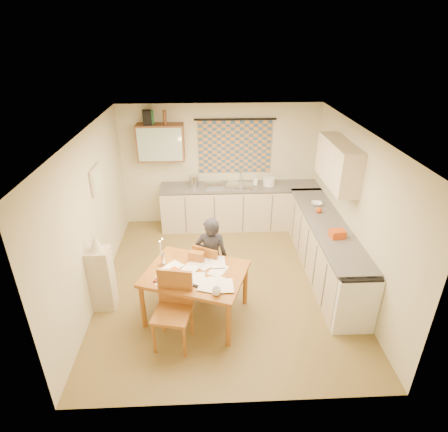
{
  "coord_description": "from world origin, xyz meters",
  "views": [
    {
      "loc": [
        -0.26,
        -5.06,
        3.8
      ],
      "look_at": [
        -0.01,
        0.2,
        1.13
      ],
      "focal_mm": 30.0,
      "sensor_mm": 36.0,
      "label": 1
    }
  ],
  "objects_px": {
    "person": "(211,257)",
    "dining_table": "(196,293)",
    "counter_right": "(324,247)",
    "chair_far": "(211,277)",
    "stove": "(350,295)",
    "counter_back": "(242,206)",
    "shelf_stand": "(102,279)"
  },
  "relations": [
    {
      "from": "stove",
      "to": "chair_far",
      "type": "xyz_separation_m",
      "value": [
        -1.94,
        0.74,
        -0.17
      ]
    },
    {
      "from": "counter_back",
      "to": "dining_table",
      "type": "height_order",
      "value": "counter_back"
    },
    {
      "from": "counter_back",
      "to": "dining_table",
      "type": "distance_m",
      "value": 2.86
    },
    {
      "from": "stove",
      "to": "counter_right",
      "type": "bearing_deg",
      "value": 90.0
    },
    {
      "from": "counter_right",
      "to": "chair_far",
      "type": "relative_size",
      "value": 3.23
    },
    {
      "from": "counter_back",
      "to": "shelf_stand",
      "type": "bearing_deg",
      "value": -132.82
    },
    {
      "from": "counter_back",
      "to": "shelf_stand",
      "type": "relative_size",
      "value": 3.32
    },
    {
      "from": "stove",
      "to": "shelf_stand",
      "type": "xyz_separation_m",
      "value": [
        -3.54,
        0.48,
        0.05
      ]
    },
    {
      "from": "counter_back",
      "to": "chair_far",
      "type": "height_order",
      "value": "counter_back"
    },
    {
      "from": "counter_right",
      "to": "chair_far",
      "type": "height_order",
      "value": "counter_right"
    },
    {
      "from": "person",
      "to": "shelf_stand",
      "type": "height_order",
      "value": "person"
    },
    {
      "from": "counter_right",
      "to": "chair_far",
      "type": "xyz_separation_m",
      "value": [
        -1.94,
        -0.53,
        -0.17
      ]
    },
    {
      "from": "counter_back",
      "to": "stove",
      "type": "bearing_deg",
      "value": -66.84
    },
    {
      "from": "counter_right",
      "to": "person",
      "type": "height_order",
      "value": "person"
    },
    {
      "from": "counter_back",
      "to": "dining_table",
      "type": "xyz_separation_m",
      "value": [
        -0.9,
        -2.71,
        -0.07
      ]
    },
    {
      "from": "counter_back",
      "to": "dining_table",
      "type": "relative_size",
      "value": 2.04
    },
    {
      "from": "counter_back",
      "to": "person",
      "type": "height_order",
      "value": "person"
    },
    {
      "from": "dining_table",
      "to": "counter_back",
      "type": "bearing_deg",
      "value": 91.31
    },
    {
      "from": "dining_table",
      "to": "chair_far",
      "type": "xyz_separation_m",
      "value": [
        0.22,
        0.51,
        -0.1
      ]
    },
    {
      "from": "stove",
      "to": "dining_table",
      "type": "relative_size",
      "value": 0.56
    },
    {
      "from": "counter_right",
      "to": "shelf_stand",
      "type": "xyz_separation_m",
      "value": [
        -3.54,
        -0.79,
        0.05
      ]
    },
    {
      "from": "counter_back",
      "to": "person",
      "type": "relative_size",
      "value": 2.46
    },
    {
      "from": "dining_table",
      "to": "person",
      "type": "relative_size",
      "value": 1.2
    },
    {
      "from": "chair_far",
      "to": "person",
      "type": "distance_m",
      "value": 0.39
    },
    {
      "from": "dining_table",
      "to": "counter_right",
      "type": "bearing_deg",
      "value": 45.39
    },
    {
      "from": "counter_right",
      "to": "person",
      "type": "relative_size",
      "value": 2.2
    },
    {
      "from": "counter_back",
      "to": "chair_far",
      "type": "relative_size",
      "value": 3.62
    },
    {
      "from": "person",
      "to": "dining_table",
      "type": "bearing_deg",
      "value": 71.23
    },
    {
      "from": "chair_far",
      "to": "person",
      "type": "height_order",
      "value": "person"
    },
    {
      "from": "chair_far",
      "to": "stove",
      "type": "bearing_deg",
      "value": -171.57
    },
    {
      "from": "counter_right",
      "to": "dining_table",
      "type": "height_order",
      "value": "counter_right"
    },
    {
      "from": "chair_far",
      "to": "person",
      "type": "xyz_separation_m",
      "value": [
        0.01,
        -0.02,
        0.39
      ]
    }
  ]
}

